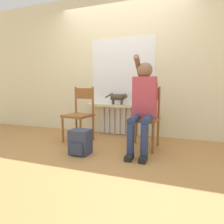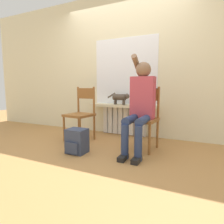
# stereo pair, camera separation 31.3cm
# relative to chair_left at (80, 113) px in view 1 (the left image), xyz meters

# --- Properties ---
(ground_plane) EXTENTS (12.00, 12.00, 0.00)m
(ground_plane) POSITION_rel_chair_left_xyz_m (0.55, -0.49, -0.48)
(ground_plane) COLOR #B27F47
(wall_with_window) EXTENTS (7.00, 0.06, 2.70)m
(wall_with_window) POSITION_rel_chair_left_xyz_m (0.55, 0.74, 0.87)
(wall_with_window) COLOR beige
(wall_with_window) RESTS_ON ground_plane
(radiator) EXTENTS (0.89, 0.08, 0.56)m
(radiator) POSITION_rel_chair_left_xyz_m (0.55, 0.66, -0.20)
(radiator) COLOR silver
(radiator) RESTS_ON ground_plane
(windowsill) EXTENTS (1.30, 0.27, 0.05)m
(windowsill) POSITION_rel_chair_left_xyz_m (0.55, 0.57, 0.10)
(windowsill) COLOR beige
(windowsill) RESTS_ON radiator
(window_glass) EXTENTS (1.25, 0.01, 1.25)m
(window_glass) POSITION_rel_chair_left_xyz_m (0.55, 0.70, 0.75)
(window_glass) COLOR white
(window_glass) RESTS_ON windowsill
(chair_left) EXTENTS (0.47, 0.47, 0.94)m
(chair_left) POSITION_rel_chair_left_xyz_m (0.00, 0.00, 0.00)
(chair_left) COLOR brown
(chair_left) RESTS_ON ground_plane
(chair_right) EXTENTS (0.46, 0.46, 0.94)m
(chair_right) POSITION_rel_chair_left_xyz_m (1.12, 0.00, 0.00)
(chair_right) COLOR brown
(chair_right) RESTS_ON ground_plane
(person) EXTENTS (0.36, 1.04, 1.40)m
(person) POSITION_rel_chair_left_xyz_m (1.12, -0.12, 0.24)
(person) COLOR navy
(person) RESTS_ON ground_plane
(cat) EXTENTS (0.44, 0.12, 0.22)m
(cat) POSITION_rel_chair_left_xyz_m (0.54, 0.52, 0.26)
(cat) COLOR #4C4238
(cat) RESTS_ON windowsill
(backpack) EXTENTS (0.27, 0.25, 0.34)m
(backpack) POSITION_rel_chair_left_xyz_m (0.33, -0.59, -0.31)
(backpack) COLOR #333D56
(backpack) RESTS_ON ground_plane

